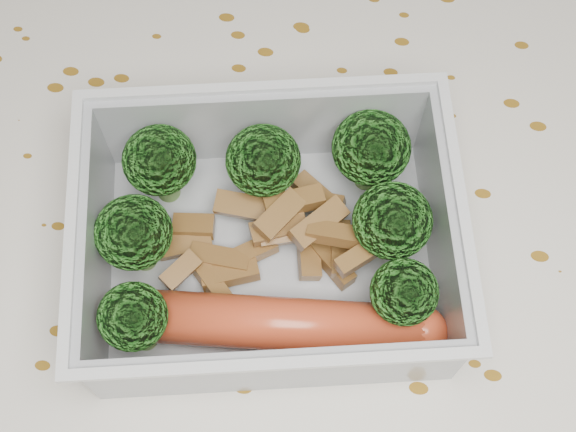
# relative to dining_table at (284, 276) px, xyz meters

# --- Properties ---
(dining_table) EXTENTS (1.40, 0.90, 0.75)m
(dining_table) POSITION_rel_dining_table_xyz_m (0.00, 0.00, 0.00)
(dining_table) COLOR brown
(dining_table) RESTS_ON ground
(tablecloth) EXTENTS (1.46, 0.96, 0.19)m
(tablecloth) POSITION_rel_dining_table_xyz_m (0.00, 0.00, 0.05)
(tablecloth) COLOR silver
(tablecloth) RESTS_ON dining_table
(lunch_container) EXTENTS (0.21, 0.18, 0.06)m
(lunch_container) POSITION_rel_dining_table_xyz_m (-0.00, -0.03, 0.11)
(lunch_container) COLOR #B7BDC6
(lunch_container) RESTS_ON tablecloth
(broccoli_florets) EXTENTS (0.17, 0.14, 0.05)m
(broccoli_florets) POSITION_rel_dining_table_xyz_m (-0.00, -0.01, 0.13)
(broccoli_florets) COLOR #608C3F
(broccoli_florets) RESTS_ON lunch_container
(meat_pile) EXTENTS (0.12, 0.08, 0.03)m
(meat_pile) POSITION_rel_dining_table_xyz_m (-0.00, -0.02, 0.11)
(meat_pile) COLOR brown
(meat_pile) RESTS_ON lunch_container
(sausage) EXTENTS (0.16, 0.04, 0.03)m
(sausage) POSITION_rel_dining_table_xyz_m (0.01, -0.06, 0.11)
(sausage) COLOR #CC4623
(sausage) RESTS_ON lunch_container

